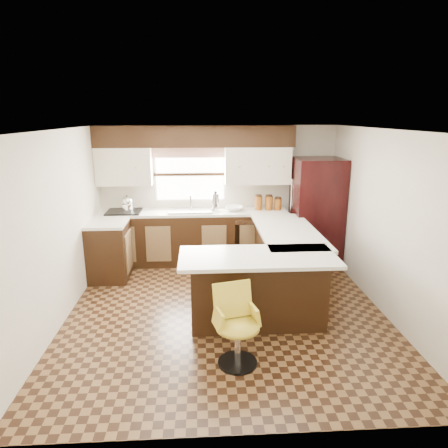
{
  "coord_description": "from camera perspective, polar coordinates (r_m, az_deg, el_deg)",
  "views": [
    {
      "loc": [
        -0.32,
        -4.92,
        2.57
      ],
      "look_at": [
        0.0,
        0.45,
        1.1
      ],
      "focal_mm": 32.0,
      "sensor_mm": 36.0,
      "label": 1
    }
  ],
  "objects": [
    {
      "name": "floor",
      "position": [
        5.56,
        0.27,
        -12.23
      ],
      "size": [
        4.4,
        4.4,
        0.0
      ],
      "primitive_type": "plane",
      "color": "#49301A",
      "rests_on": "ground"
    },
    {
      "name": "ceiling",
      "position": [
        4.93,
        0.3,
        13.33
      ],
      "size": [
        4.4,
        4.4,
        0.0
      ],
      "primitive_type": "plane",
      "rotation": [
        3.14,
        0.0,
        0.0
      ],
      "color": "silver",
      "rests_on": "wall_back"
    },
    {
      "name": "wall_back",
      "position": [
        7.26,
        -0.84,
        4.43
      ],
      "size": [
        4.4,
        0.0,
        4.4
      ],
      "primitive_type": "plane",
      "rotation": [
        1.57,
        0.0,
        0.0
      ],
      "color": "beige",
      "rests_on": "floor"
    },
    {
      "name": "wall_front",
      "position": [
        3.06,
        3.0,
        -11.33
      ],
      "size": [
        4.4,
        0.0,
        4.4
      ],
      "primitive_type": "plane",
      "rotation": [
        -1.57,
        0.0,
        0.0
      ],
      "color": "beige",
      "rests_on": "floor"
    },
    {
      "name": "wall_left",
      "position": [
        5.41,
        -22.52,
        -0.57
      ],
      "size": [
        0.0,
        4.4,
        4.4
      ],
      "primitive_type": "plane",
      "rotation": [
        1.57,
        0.0,
        1.57
      ],
      "color": "beige",
      "rests_on": "floor"
    },
    {
      "name": "wall_right",
      "position": [
        5.65,
        22.05,
        0.13
      ],
      "size": [
        0.0,
        4.4,
        4.4
      ],
      "primitive_type": "plane",
      "rotation": [
        1.57,
        0.0,
        -1.57
      ],
      "color": "beige",
      "rests_on": "floor"
    },
    {
      "name": "base_cab_back",
      "position": [
        7.14,
        -4.32,
        -2.0
      ],
      "size": [
        3.3,
        0.6,
        0.9
      ],
      "primitive_type": "cube",
      "color": "black",
      "rests_on": "floor"
    },
    {
      "name": "base_cab_left",
      "position": [
        6.69,
        -16.06,
        -3.79
      ],
      "size": [
        0.6,
        0.7,
        0.9
      ],
      "primitive_type": "cube",
      "color": "black",
      "rests_on": "floor"
    },
    {
      "name": "counter_back",
      "position": [
        7.02,
        -4.4,
        1.68
      ],
      "size": [
        3.3,
        0.6,
        0.04
      ],
      "primitive_type": "cube",
      "color": "silver",
      "rests_on": "base_cab_back"
    },
    {
      "name": "counter_left",
      "position": [
        6.55,
        -16.36,
        0.12
      ],
      "size": [
        0.6,
        0.7,
        0.04
      ],
      "primitive_type": "cube",
      "color": "silver",
      "rests_on": "base_cab_left"
    },
    {
      "name": "soffit",
      "position": [
        6.95,
        -4.18,
        12.39
      ],
      "size": [
        3.4,
        0.35,
        0.36
      ],
      "primitive_type": "cube",
      "color": "black",
      "rests_on": "wall_back"
    },
    {
      "name": "upper_cab_left",
      "position": [
        7.11,
        -14.07,
        8.0
      ],
      "size": [
        0.94,
        0.35,
        0.64
      ],
      "primitive_type": "cube",
      "color": "beige",
      "rests_on": "wall_back"
    },
    {
      "name": "upper_cab_right",
      "position": [
        7.07,
        4.78,
        8.35
      ],
      "size": [
        1.14,
        0.35,
        0.64
      ],
      "primitive_type": "cube",
      "color": "beige",
      "rests_on": "wall_back"
    },
    {
      "name": "window_pane",
      "position": [
        7.17,
        -4.87,
        7.08
      ],
      "size": [
        1.2,
        0.02,
        0.9
      ],
      "primitive_type": "cube",
      "color": "white",
      "rests_on": "wall_back"
    },
    {
      "name": "valance",
      "position": [
        7.09,
        -4.95,
        10.16
      ],
      "size": [
        1.3,
        0.06,
        0.18
      ],
      "primitive_type": "cube",
      "color": "#D19B93",
      "rests_on": "wall_back"
    },
    {
      "name": "sink",
      "position": [
        6.99,
        -4.81,
        1.94
      ],
      "size": [
        0.75,
        0.45,
        0.03
      ],
      "primitive_type": "cube",
      "color": "#B2B2B7",
      "rests_on": "counter_back"
    },
    {
      "name": "dishwasher",
      "position": [
        6.93,
        3.96,
        -2.71
      ],
      "size": [
        0.58,
        0.03,
        0.78
      ],
      "primitive_type": "cube",
      "color": "black",
      "rests_on": "floor"
    },
    {
      "name": "cooktop",
      "position": [
        7.11,
        -14.12,
        1.73
      ],
      "size": [
        0.58,
        0.5,
        0.02
      ],
      "primitive_type": "cube",
      "color": "black",
      "rests_on": "counter_back"
    },
    {
      "name": "peninsula_long",
      "position": [
        6.06,
        8.45,
        -5.35
      ],
      "size": [
        0.6,
        1.95,
        0.9
      ],
      "primitive_type": "cube",
      "color": "black",
      "rests_on": "floor"
    },
    {
      "name": "peninsula_return",
      "position": [
        5.08,
        4.81,
        -9.4
      ],
      "size": [
        1.65,
        0.6,
        0.9
      ],
      "primitive_type": "cube",
      "color": "black",
      "rests_on": "floor"
    },
    {
      "name": "counter_pen_long",
      "position": [
        5.92,
        9.1,
        -1.05
      ],
      "size": [
        0.84,
        1.95,
        0.04
      ],
      "primitive_type": "cube",
      "color": "silver",
      "rests_on": "peninsula_long"
    },
    {
      "name": "counter_pen_return",
      "position": [
        4.82,
        4.85,
        -4.75
      ],
      "size": [
        1.89,
        0.84,
        0.04
      ],
      "primitive_type": "cube",
      "color": "silver",
      "rests_on": "peninsula_return"
    },
    {
      "name": "refrigerator",
      "position": [
        7.11,
        13.01,
        1.61
      ],
      "size": [
        0.8,
        0.77,
        1.87
      ],
      "primitive_type": "cube",
      "color": "black",
      "rests_on": "floor"
    },
    {
      "name": "bar_chair",
      "position": [
        4.3,
        1.99,
        -14.57
      ],
      "size": [
        0.56,
        0.56,
        0.86
      ],
      "primitive_type": null,
      "rotation": [
        0.0,
        0.0,
        0.25
      ],
      "color": "gold",
      "rests_on": "floor"
    },
    {
      "name": "kettle",
      "position": [
        7.07,
        -13.66,
        2.93
      ],
      "size": [
        0.2,
        0.2,
        0.27
      ],
      "primitive_type": null,
      "color": "silver",
      "rests_on": "cooktop"
    },
    {
      "name": "percolator",
      "position": [
        6.98,
        -1.23,
        3.15
      ],
      "size": [
        0.13,
        0.13,
        0.31
      ],
      "primitive_type": "cylinder",
      "color": "silver",
      "rests_on": "counter_back"
    },
    {
      "name": "mixing_bowl",
      "position": [
        7.03,
        1.42,
        2.25
      ],
      "size": [
        0.32,
        0.32,
        0.08
      ],
      "primitive_type": "imported",
      "rotation": [
        0.0,
        0.0,
        -0.04
      ],
      "color": "white",
      "rests_on": "counter_back"
    },
    {
      "name": "canister_large",
      "position": [
        7.08,
        4.94,
        2.99
      ],
      "size": [
        0.13,
        0.13,
        0.25
      ],
      "primitive_type": "cylinder",
      "color": "brown",
      "rests_on": "counter_back"
    },
    {
      "name": "canister_med",
      "position": [
        7.1,
        6.43,
        2.99
      ],
      "size": [
        0.14,
        0.14,
        0.24
      ],
      "primitive_type": "cylinder",
      "color": "brown",
      "rests_on": "counter_back"
    },
    {
      "name": "canister_small",
      "position": [
        7.14,
        7.7,
        2.82
      ],
      "size": [
        0.13,
        0.13,
        0.2
      ],
      "primitive_type": "cylinder",
      "color": "brown",
      "rests_on": "counter_back"
    }
  ]
}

